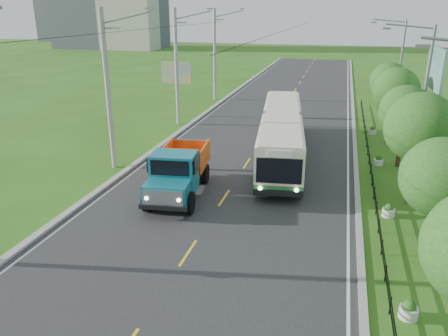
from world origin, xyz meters
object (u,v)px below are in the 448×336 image
at_px(planter_mid, 379,161).
at_px(billboard_right, 435,74).
at_px(pole_mid, 177,67).
at_px(planter_near, 389,211).
at_px(pole_near, 108,90).
at_px(tree_third, 420,131).
at_px(dump_truck, 178,169).
at_px(tree_fourth, 405,113).
at_px(planter_front, 409,310).
at_px(tree_fifth, 396,93).
at_px(pole_far, 215,54).
at_px(planter_far, 372,131).
at_px(streetlight_mid, 422,94).
at_px(tree_back, 389,83).
at_px(billboard_left, 176,76).
at_px(streetlight_far, 398,67).
at_px(tree_second, 442,181).
at_px(bus, 281,131).

relative_size(planter_mid, billboard_right, 0.09).
bearing_deg(pole_mid, planter_near, -41.65).
relative_size(pole_near, planter_near, 14.93).
height_order(tree_third, dump_truck, tree_third).
bearing_deg(planter_near, tree_fourth, 81.23).
bearing_deg(tree_fourth, planter_front, -94.45).
height_order(tree_fifth, billboard_right, billboard_right).
bearing_deg(tree_third, pole_far, 126.09).
xyz_separation_m(tree_fifth, planter_far, (-1.26, 1.86, -3.57)).
height_order(streetlight_mid, planter_front, streetlight_mid).
distance_m(pole_far, tree_back, 19.43).
bearing_deg(planter_far, tree_fourth, -80.92).
distance_m(pole_far, planter_near, 32.19).
bearing_deg(planter_far, planter_mid, -90.00).
height_order(planter_front, planter_far, same).
distance_m(tree_third, planter_near, 4.46).
relative_size(pole_far, planter_front, 14.93).
bearing_deg(billboard_right, planter_near, -104.80).
distance_m(streetlight_mid, billboard_right, 6.24).
height_order(tree_fourth, streetlight_mid, streetlight_mid).
bearing_deg(billboard_left, tree_third, -39.33).
bearing_deg(streetlight_far, pole_mid, -159.68).
bearing_deg(planter_far, streetlight_mid, -75.68).
distance_m(tree_second, billboard_right, 18.12).
bearing_deg(billboard_right, dump_truck, -136.42).
relative_size(tree_second, billboard_left, 1.02).
bearing_deg(dump_truck, billboard_right, 36.78).
xyz_separation_m(planter_front, planter_mid, (0.00, 16.00, 0.00)).
height_order(planter_mid, billboard_left, billboard_left).
distance_m(pole_mid, planter_far, 17.56).
height_order(pole_near, planter_front, pole_near).
xyz_separation_m(tree_second, dump_truck, (-12.44, 3.70, -1.96)).
bearing_deg(tree_fourth, streetlight_far, 86.75).
xyz_separation_m(pole_near, tree_fifth, (18.12, 11.14, -1.24)).
relative_size(tree_fourth, streetlight_mid, 0.60).
bearing_deg(planter_mid, pole_far, 131.59).
bearing_deg(dump_truck, tree_fourth, 26.92).
bearing_deg(pole_far, dump_truck, -78.18).
bearing_deg(streetlight_mid, streetlight_far, 90.00).
relative_size(planter_near, planter_far, 1.00).
height_order(tree_second, planter_mid, tree_second).
distance_m(pole_far, bus, 21.92).
bearing_deg(bus, tree_fourth, -5.27).
bearing_deg(dump_truck, tree_fifth, 42.19).
distance_m(tree_third, planter_front, 10.87).
bearing_deg(tree_back, tree_fourth, -90.00).
bearing_deg(tree_fifth, streetlight_far, 84.29).
relative_size(planter_front, bus, 0.04).
xyz_separation_m(tree_fourth, tree_fifth, (0.00, 6.00, 0.27)).
bearing_deg(pole_near, tree_second, -20.74).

